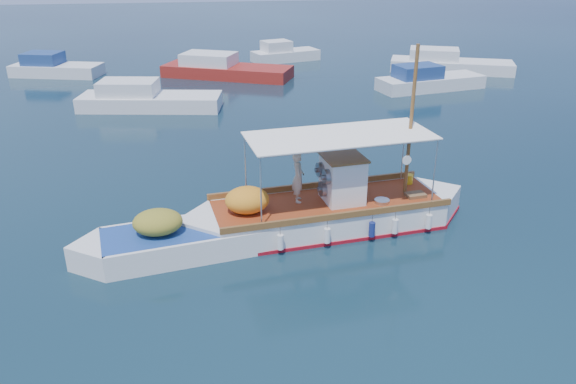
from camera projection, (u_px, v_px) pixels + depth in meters
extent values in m
plane|color=black|center=(334.00, 229.00, 18.22)|extent=(160.00, 160.00, 0.00)
cube|color=white|center=(327.00, 217.00, 18.27)|extent=(7.56, 3.32, 1.07)
cube|color=white|center=(216.00, 232.00, 17.35)|extent=(2.42, 2.42, 1.07)
cube|color=white|center=(428.00, 204.00, 19.19)|extent=(2.42, 2.42, 1.07)
cube|color=maroon|center=(327.00, 226.00, 18.40)|extent=(7.67, 3.41, 0.18)
cube|color=maroon|center=(327.00, 203.00, 18.06)|extent=(7.53, 3.13, 0.06)
cube|color=brown|center=(315.00, 185.00, 19.09)|extent=(7.37, 1.01, 0.20)
cube|color=brown|center=(341.00, 216.00, 16.93)|extent=(7.37, 1.01, 0.20)
cube|color=white|center=(343.00, 180.00, 17.88)|extent=(1.32, 1.40, 1.46)
cube|color=brown|center=(344.00, 157.00, 17.57)|extent=(1.43, 1.51, 0.06)
cylinder|color=slate|center=(327.00, 177.00, 17.33)|extent=(0.27, 0.51, 0.49)
cylinder|color=slate|center=(321.00, 170.00, 17.87)|extent=(0.27, 0.51, 0.49)
cylinder|color=slate|center=(324.00, 189.00, 17.82)|extent=(0.27, 0.51, 0.49)
cylinder|color=brown|center=(411.00, 122.00, 17.75)|extent=(0.13, 0.13, 4.88)
cylinder|color=brown|center=(388.00, 136.00, 17.71)|extent=(1.75, 0.29, 0.08)
cylinder|color=silver|center=(245.00, 166.00, 17.94)|extent=(0.05, 0.05, 2.19)
cylinder|color=silver|center=(261.00, 192.00, 16.05)|extent=(0.05, 0.05, 2.19)
cylinder|color=silver|center=(403.00, 150.00, 19.34)|extent=(0.05, 0.05, 2.19)
cylinder|color=silver|center=(435.00, 173.00, 17.45)|extent=(0.05, 0.05, 2.19)
cube|color=white|center=(340.00, 136.00, 17.24)|extent=(6.00, 3.03, 0.04)
ellipsoid|color=orange|center=(247.00, 200.00, 17.22)|extent=(1.50, 1.32, 0.82)
cube|color=gold|center=(358.00, 186.00, 18.76)|extent=(0.26, 0.20, 0.39)
cylinder|color=gold|center=(409.00, 179.00, 19.39)|extent=(0.33, 0.33, 0.33)
cube|color=brown|center=(415.00, 195.00, 18.42)|extent=(0.68, 0.51, 0.12)
cylinder|color=#B2B2B2|center=(382.00, 201.00, 17.97)|extent=(0.54, 0.54, 0.12)
cylinder|color=white|center=(407.00, 160.00, 17.05)|extent=(0.29, 0.07, 0.29)
cylinder|color=white|center=(280.00, 242.00, 16.54)|extent=(0.22, 0.22, 0.47)
cylinder|color=navy|center=(372.00, 229.00, 17.27)|extent=(0.22, 0.22, 0.47)
cylinder|color=white|center=(429.00, 221.00, 17.77)|extent=(0.22, 0.22, 0.47)
imported|color=#BDB49C|center=(298.00, 177.00, 17.79)|extent=(0.45, 0.63, 1.65)
cube|color=white|center=(190.00, 243.00, 16.82)|extent=(5.30, 2.85, 0.98)
cube|color=white|center=(102.00, 257.00, 16.06)|extent=(1.93, 1.93, 0.98)
cube|color=white|center=(270.00, 230.00, 17.59)|extent=(1.93, 1.93, 0.98)
cube|color=navy|center=(189.00, 229.00, 16.63)|extent=(5.26, 2.64, 0.05)
ellipsoid|color=olive|center=(158.00, 222.00, 16.21)|extent=(1.63, 1.42, 0.72)
cube|color=silver|center=(151.00, 104.00, 31.44)|extent=(8.07, 3.67, 1.00)
cube|color=silver|center=(128.00, 88.00, 31.09)|extent=(3.41, 2.53, 0.80)
cube|color=maroon|center=(227.00, 73.00, 38.94)|extent=(9.23, 6.18, 1.00)
cube|color=silver|center=(209.00, 59.00, 38.90)|extent=(4.21, 3.62, 0.80)
cube|color=silver|center=(430.00, 84.00, 35.74)|extent=(7.17, 3.53, 1.00)
cube|color=navy|center=(418.00, 71.00, 35.04)|extent=(3.07, 2.38, 0.80)
cube|color=silver|center=(451.00, 67.00, 40.72)|extent=(8.91, 5.60, 1.00)
cube|color=silver|center=(434.00, 54.00, 40.62)|extent=(4.00, 3.33, 0.80)
cube|color=silver|center=(57.00, 71.00, 39.38)|extent=(6.48, 3.83, 1.00)
cube|color=navy|center=(43.00, 58.00, 39.11)|extent=(2.87, 2.53, 0.80)
cube|color=silver|center=(285.00, 57.00, 44.47)|extent=(5.60, 3.48, 1.00)
cube|color=silver|center=(276.00, 46.00, 43.79)|extent=(2.51, 2.25, 0.80)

